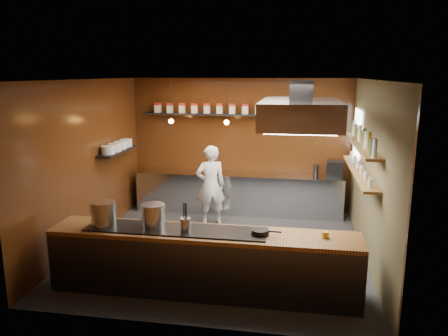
% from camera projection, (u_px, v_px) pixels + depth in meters
% --- Properties ---
extents(floor, '(5.00, 5.00, 0.00)m').
position_uv_depth(floor, '(222.00, 249.00, 7.89)').
color(floor, black).
rests_on(floor, ground).
extents(back_wall, '(5.00, 0.00, 5.00)m').
position_uv_depth(back_wall, '(241.00, 145.00, 9.98)').
color(back_wall, '#3A1D0A').
rests_on(back_wall, ground).
extents(left_wall, '(0.00, 5.00, 5.00)m').
position_uv_depth(left_wall, '(88.00, 163.00, 7.97)').
color(left_wall, '#3A1D0A').
rests_on(left_wall, ground).
extents(right_wall, '(0.00, 5.00, 5.00)m').
position_uv_depth(right_wall, '(372.00, 173.00, 7.17)').
color(right_wall, brown).
rests_on(right_wall, ground).
extents(ceiling, '(5.00, 5.00, 0.00)m').
position_uv_depth(ceiling, '(222.00, 80.00, 7.25)').
color(ceiling, silver).
rests_on(ceiling, back_wall).
extents(window_pane, '(0.00, 1.00, 1.00)m').
position_uv_depth(window_pane, '(357.00, 135.00, 8.73)').
color(window_pane, white).
rests_on(window_pane, right_wall).
extents(prep_counter, '(4.60, 0.65, 0.90)m').
position_uv_depth(prep_counter, '(238.00, 193.00, 9.88)').
color(prep_counter, silver).
rests_on(prep_counter, floor).
extents(pass_counter, '(4.40, 0.72, 0.94)m').
position_uv_depth(pass_counter, '(203.00, 262.00, 6.25)').
color(pass_counter, '#38383D').
rests_on(pass_counter, floor).
extents(tin_shelf, '(2.60, 0.26, 0.04)m').
position_uv_depth(tin_shelf, '(201.00, 114.00, 9.84)').
color(tin_shelf, black).
rests_on(tin_shelf, back_wall).
extents(plate_shelf, '(0.30, 1.40, 0.04)m').
position_uv_depth(plate_shelf, '(118.00, 151.00, 8.90)').
color(plate_shelf, black).
rests_on(plate_shelf, left_wall).
extents(bottle_shelf_upper, '(0.26, 2.80, 0.04)m').
position_uv_depth(bottle_shelf_upper, '(361.00, 145.00, 7.39)').
color(bottle_shelf_upper, olive).
rests_on(bottle_shelf_upper, right_wall).
extents(bottle_shelf_lower, '(0.26, 2.80, 0.04)m').
position_uv_depth(bottle_shelf_lower, '(359.00, 172.00, 7.49)').
color(bottle_shelf_lower, olive).
rests_on(bottle_shelf_lower, right_wall).
extents(extractor_hood, '(1.20, 2.00, 0.72)m').
position_uv_depth(extractor_hood, '(300.00, 113.00, 6.76)').
color(extractor_hood, '#38383D').
rests_on(extractor_hood, ceiling).
extents(pendant_left, '(0.10, 0.10, 0.95)m').
position_uv_depth(pendant_left, '(171.00, 119.00, 9.29)').
color(pendant_left, black).
rests_on(pendant_left, ceiling).
extents(pendant_right, '(0.10, 0.10, 0.95)m').
position_uv_depth(pendant_right, '(227.00, 120.00, 9.10)').
color(pendant_right, black).
rests_on(pendant_right, ceiling).
extents(storage_tins, '(2.43, 0.13, 0.22)m').
position_uv_depth(storage_tins, '(207.00, 108.00, 9.79)').
color(storage_tins, beige).
rests_on(storage_tins, tin_shelf).
extents(plate_stacks, '(0.26, 1.16, 0.16)m').
position_uv_depth(plate_stacks, '(117.00, 146.00, 8.88)').
color(plate_stacks, silver).
rests_on(plate_stacks, plate_shelf).
extents(bottles, '(0.06, 2.66, 0.24)m').
position_uv_depth(bottles, '(362.00, 136.00, 7.36)').
color(bottles, silver).
rests_on(bottles, bottle_shelf_upper).
extents(wine_glasses, '(0.07, 2.37, 0.13)m').
position_uv_depth(wine_glasses, '(360.00, 167.00, 7.47)').
color(wine_glasses, silver).
rests_on(wine_glasses, bottle_shelf_lower).
extents(stockpot_large, '(0.44, 0.44, 0.35)m').
position_uv_depth(stockpot_large, '(103.00, 213.00, 6.32)').
color(stockpot_large, silver).
rests_on(stockpot_large, pass_counter).
extents(stockpot_small, '(0.42, 0.42, 0.32)m').
position_uv_depth(stockpot_small, '(153.00, 215.00, 6.30)').
color(stockpot_small, silver).
rests_on(stockpot_small, pass_counter).
extents(utensil_crock, '(0.18, 0.18, 0.19)m').
position_uv_depth(utensil_crock, '(185.00, 225.00, 6.10)').
color(utensil_crock, '#B5B7BC').
rests_on(utensil_crock, pass_counter).
extents(frying_pan, '(0.42, 0.25, 0.06)m').
position_uv_depth(frying_pan, '(261.00, 232.00, 6.00)').
color(frying_pan, black).
rests_on(frying_pan, pass_counter).
extents(butter_jar, '(0.12, 0.12, 0.08)m').
position_uv_depth(butter_jar, '(326.00, 235.00, 5.92)').
color(butter_jar, yellow).
rests_on(butter_jar, pass_counter).
extents(espresso_machine, '(0.39, 0.37, 0.35)m').
position_uv_depth(espresso_machine, '(335.00, 169.00, 9.43)').
color(espresso_machine, black).
rests_on(espresso_machine, prep_counter).
extents(chef, '(0.72, 0.62, 1.68)m').
position_uv_depth(chef, '(211.00, 185.00, 8.99)').
color(chef, white).
rests_on(chef, floor).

